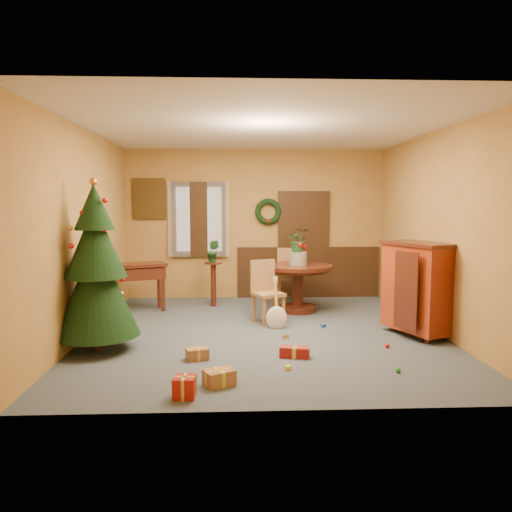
{
  "coord_description": "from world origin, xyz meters",
  "views": [
    {
      "loc": [
        -0.42,
        -7.05,
        1.85
      ],
      "look_at": [
        -0.09,
        0.4,
        1.07
      ],
      "focal_mm": 35.0,
      "sensor_mm": 36.0,
      "label": 1
    }
  ],
  "objects": [
    {
      "name": "gift_a",
      "position": [
        -0.58,
        -2.08,
        0.08
      ],
      "size": [
        0.36,
        0.33,
        0.16
      ],
      "color": "brown",
      "rests_on": "floor"
    },
    {
      "name": "chair_far",
      "position": [
        0.61,
        2.05,
        0.56
      ],
      "size": [
        0.48,
        0.48,
        1.05
      ],
      "color": "olive",
      "rests_on": "floor"
    },
    {
      "name": "stand_plant",
      "position": [
        -0.79,
        1.9,
        1.01
      ],
      "size": [
        0.27,
        0.24,
        0.4
      ],
      "primitive_type": "imported",
      "rotation": [
        0.0,
        0.0,
        -0.34
      ],
      "color": "#19471E",
      "rests_on": "plant_stand"
    },
    {
      "name": "room_envelope",
      "position": [
        0.21,
        2.7,
        1.12
      ],
      "size": [
        5.5,
        5.5,
        5.5
      ],
      "color": "#374651",
      "rests_on": "ground"
    },
    {
      "name": "writing_desk",
      "position": [
        -2.08,
        1.52,
        0.63
      ],
      "size": [
        1.04,
        0.77,
        0.83
      ],
      "color": "black",
      "rests_on": "floor"
    },
    {
      "name": "plant_stand",
      "position": [
        -0.79,
        1.9,
        0.5
      ],
      "size": [
        0.31,
        0.31,
        0.8
      ],
      "color": "black",
      "rests_on": "floor"
    },
    {
      "name": "gift_b",
      "position": [
        -0.9,
        -2.4,
        0.1
      ],
      "size": [
        0.22,
        0.22,
        0.21
      ],
      "color": "maroon",
      "rests_on": "floor"
    },
    {
      "name": "urn",
      "position": [
        0.67,
        1.38,
        0.92
      ],
      "size": [
        0.3,
        0.3,
        0.22
      ],
      "primitive_type": "cylinder",
      "color": "slate",
      "rests_on": "dining_table"
    },
    {
      "name": "toy_c",
      "position": [
        0.18,
        -1.65,
        0.03
      ],
      "size": [
        0.08,
        0.09,
        0.05
      ],
      "primitive_type": "cube",
      "rotation": [
        0.0,
        0.0,
        1.16
      ],
      "color": "yellow",
      "rests_on": "floor"
    },
    {
      "name": "christmas_tree",
      "position": [
        -2.15,
        -0.78,
        1.03
      ],
      "size": [
        1.05,
        1.05,
        2.17
      ],
      "color": "#382111",
      "rests_on": "floor"
    },
    {
      "name": "dining_table",
      "position": [
        0.67,
        1.38,
        0.57
      ],
      "size": [
        1.18,
        1.18,
        0.81
      ],
      "color": "black",
      "rests_on": "floor"
    },
    {
      "name": "toy_e",
      "position": [
        0.29,
        -0.35,
        0.03
      ],
      "size": [
        0.09,
        0.08,
        0.05
      ],
      "primitive_type": "cube",
      "rotation": [
        0.0,
        0.0,
        0.39
      ],
      "color": "orange",
      "rests_on": "floor"
    },
    {
      "name": "toy_b",
      "position": [
        1.38,
        -1.8,
        0.03
      ],
      "size": [
        0.06,
        0.06,
        0.06
      ],
      "primitive_type": "sphere",
      "color": "green",
      "rests_on": "floor"
    },
    {
      "name": "toy_d",
      "position": [
        1.55,
        -0.86,
        0.03
      ],
      "size": [
        0.06,
        0.06,
        0.06
      ],
      "primitive_type": "sphere",
      "color": "red",
      "rests_on": "floor"
    },
    {
      "name": "toy_a",
      "position": [
        0.92,
        0.25,
        0.03
      ],
      "size": [
        0.09,
        0.09,
        0.05
      ],
      "primitive_type": "cube",
      "rotation": [
        0.0,
        0.0,
        0.71
      ],
      "color": "#235698",
      "rests_on": "floor"
    },
    {
      "name": "guitar",
      "position": [
        0.21,
        0.23,
        0.37
      ],
      "size": [
        0.37,
        0.52,
        0.73
      ],
      "primitive_type": null,
      "rotation": [
        -0.49,
        0.0,
        0.12
      ],
      "color": "beige",
      "rests_on": "floor"
    },
    {
      "name": "chair_near",
      "position": [
        0.08,
        0.65,
        0.52
      ],
      "size": [
        0.56,
        0.56,
        0.97
      ],
      "color": "olive",
      "rests_on": "floor"
    },
    {
      "name": "gift_c",
      "position": [
        -0.86,
        -1.23,
        0.07
      ],
      "size": [
        0.3,
        0.24,
        0.14
      ],
      "color": "brown",
      "rests_on": "floor"
    },
    {
      "name": "centerpiece_plant",
      "position": [
        0.67,
        1.38,
        1.23
      ],
      "size": [
        0.36,
        0.32,
        0.4
      ],
      "primitive_type": "imported",
      "color": "#1E4C23",
      "rests_on": "urn"
    },
    {
      "name": "gift_d",
      "position": [
        0.31,
        -1.2,
        0.06
      ],
      "size": [
        0.38,
        0.22,
        0.13
      ],
      "color": "maroon",
      "rests_on": "floor"
    },
    {
      "name": "sideboard",
      "position": [
        2.15,
        -0.26,
        0.71
      ],
      "size": [
        0.9,
        1.16,
        1.32
      ],
      "color": "#4F1009",
      "rests_on": "floor"
    }
  ]
}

